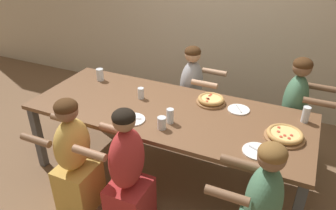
{
  "coord_description": "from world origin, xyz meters",
  "views": [
    {
      "loc": [
        1.1,
        -2.4,
        2.27
      ],
      "look_at": [
        0.0,
        0.0,
        0.79
      ],
      "focal_mm": 35.0,
      "sensor_mm": 36.0,
      "label": 1
    }
  ],
  "objects": [
    {
      "name": "drinking_glass_b",
      "position": [
        -0.95,
        0.28,
        0.81
      ],
      "size": [
        0.08,
        0.08,
        0.13
      ],
      "color": "silver",
      "rests_on": "dining_table"
    },
    {
      "name": "pizza_board_second",
      "position": [
        0.32,
        0.29,
        0.77
      ],
      "size": [
        0.28,
        0.28,
        0.06
      ],
      "color": "#996B42",
      "rests_on": "dining_table"
    },
    {
      "name": "drinking_glass_e",
      "position": [
        0.09,
        -0.31,
        0.79
      ],
      "size": [
        0.07,
        0.07,
        0.11
      ],
      "color": "silver",
      "rests_on": "dining_table"
    },
    {
      "name": "drinking_glass_c",
      "position": [
        -0.34,
        0.09,
        0.79
      ],
      "size": [
        0.06,
        0.06,
        0.11
      ],
      "color": "silver",
      "rests_on": "dining_table"
    },
    {
      "name": "dining_table",
      "position": [
        0.0,
        0.0,
        0.68
      ],
      "size": [
        2.62,
        1.03,
        0.74
      ],
      "color": "brown",
      "rests_on": "ground"
    },
    {
      "name": "empty_plate_a",
      "position": [
        0.6,
        0.27,
        0.75
      ],
      "size": [
        0.2,
        0.2,
        0.02
      ],
      "color": "white",
      "rests_on": "dining_table"
    },
    {
      "name": "ground_plane",
      "position": [
        0.0,
        0.0,
        0.0
      ],
      "size": [
        18.0,
        18.0,
        0.0
      ],
      "primitive_type": "plane",
      "color": "brown",
      "rests_on": "ground"
    },
    {
      "name": "diner_near_center",
      "position": [
        -0.01,
        -0.73,
        0.51
      ],
      "size": [
        0.51,
        0.4,
        1.13
      ],
      "rotation": [
        0.0,
        0.0,
        1.57
      ],
      "color": "#B22D2D",
      "rests_on": "ground"
    },
    {
      "name": "diner_near_midleft",
      "position": [
        -0.54,
        -0.73,
        0.49
      ],
      "size": [
        0.51,
        0.4,
        1.09
      ],
      "rotation": [
        0.0,
        0.0,
        1.57
      ],
      "color": "gold",
      "rests_on": "ground"
    },
    {
      "name": "drinking_glass_a",
      "position": [
        1.17,
        0.31,
        0.8
      ],
      "size": [
        0.06,
        0.06,
        0.14
      ],
      "color": "silver",
      "rests_on": "dining_table"
    },
    {
      "name": "empty_plate_c",
      "position": [
        -0.21,
        -0.3,
        0.75
      ],
      "size": [
        0.22,
        0.22,
        0.02
      ],
      "color": "white",
      "rests_on": "dining_table"
    },
    {
      "name": "diner_far_center",
      "position": [
        -0.04,
        0.73,
        0.51
      ],
      "size": [
        0.51,
        0.4,
        1.12
      ],
      "rotation": [
        0.0,
        0.0,
        -1.57
      ],
      "color": "#99999E",
      "rests_on": "ground"
    },
    {
      "name": "diner_far_right",
      "position": [
        1.06,
        0.73,
        0.53
      ],
      "size": [
        0.51,
        0.4,
        1.17
      ],
      "rotation": [
        0.0,
        0.0,
        -1.57
      ],
      "color": "#477556",
      "rests_on": "ground"
    },
    {
      "name": "pizza_board_main",
      "position": [
        1.05,
        -0.02,
        0.77
      ],
      "size": [
        0.32,
        0.32,
        0.06
      ],
      "color": "#996B42",
      "rests_on": "dining_table"
    },
    {
      "name": "empty_plate_b",
      "position": [
        0.88,
        -0.3,
        0.75
      ],
      "size": [
        0.22,
        0.22,
        0.02
      ],
      "color": "white",
      "rests_on": "dining_table"
    },
    {
      "name": "drinking_glass_d",
      "position": [
        0.11,
        -0.19,
        0.81
      ],
      "size": [
        0.06,
        0.06,
        0.13
      ],
      "color": "silver",
      "rests_on": "dining_table"
    }
  ]
}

